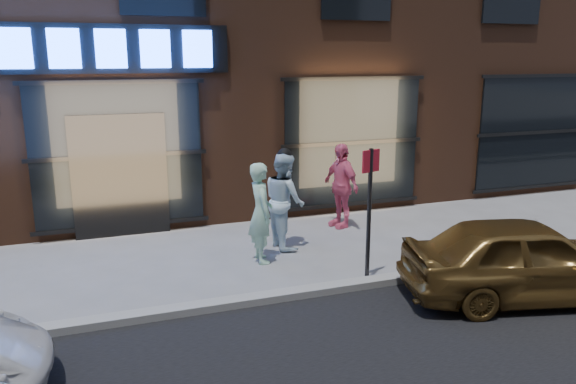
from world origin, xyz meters
The scene contains 7 objects.
ground centered at (0.00, 0.00, 0.00)m, with size 90.00×90.00×0.00m, color slate.
curb centered at (0.00, 0.00, 0.06)m, with size 60.00×0.25×0.12m, color gray.
man_bowtie centered at (2.16, 1.63, 0.87)m, with size 0.63×0.42×1.74m, color #BBF6CD.
man_cap centered at (2.79, 2.21, 0.89)m, with size 0.86×0.67×1.78m, color white.
passerby centered at (4.30, 3.02, 0.88)m, with size 1.03×0.43×1.75m, color #EE6287.
gold_sedan centered at (5.35, -1.15, 0.61)m, with size 1.45×3.59×1.22m, color brown.
sign_post centered at (3.46, 0.17, 1.29)m, with size 0.33×0.13×2.13m.
Camera 1 is at (-0.49, -7.21, 3.48)m, focal length 35.00 mm.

